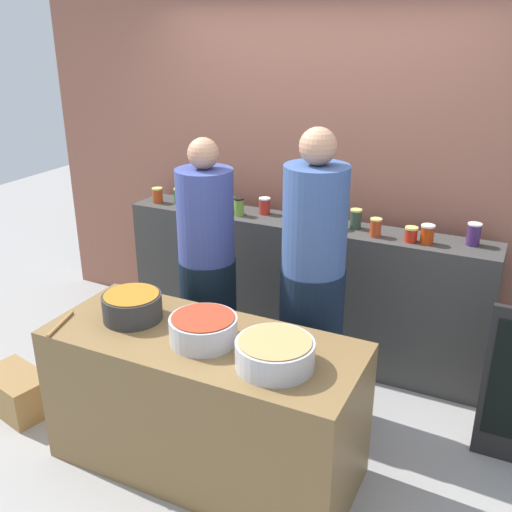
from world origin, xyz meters
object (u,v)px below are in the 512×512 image
Objects in this scene: preserve_jar_8 at (304,213)px; preserve_jar_6 at (265,206)px; preserve_jar_0 at (158,195)px; bread_crate at (18,392)px; cook_with_tongs at (208,284)px; cook_in_cap at (312,298)px; wooden_spoon at (61,324)px; cooking_pot_left at (132,307)px; preserve_jar_10 at (356,219)px; preserve_jar_9 at (331,218)px; preserve_jar_7 at (288,209)px; preserve_jar_11 at (376,227)px; preserve_jar_12 at (411,234)px; cooking_pot_center at (203,329)px; preserve_jar_14 at (474,234)px; preserve_jar_2 at (190,199)px; cooking_pot_right at (275,354)px; preserve_jar_4 at (228,205)px; preserve_jar_5 at (239,207)px; preserve_jar_13 at (427,234)px; preserve_jar_1 at (180,196)px; preserve_jar_3 at (216,202)px.

preserve_jar_6 is at bearing 170.63° from preserve_jar_8.
bread_crate is at bearing -96.23° from preserve_jar_0.
cook_in_cap reaches higher than cook_with_tongs.
cooking_pot_left is at bearing 37.96° from wooden_spoon.
preserve_jar_10 is (0.70, -0.02, 0.01)m from preserve_jar_6.
cook_in_cap is (0.14, -0.70, -0.28)m from preserve_jar_9.
preserve_jar_7 reaches higher than preserve_jar_6.
preserve_jar_9 is at bearing 172.80° from preserve_jar_11.
cooking_pot_center is at bearing -118.94° from preserve_jar_12.
preserve_jar_14 is 1.14m from cook_in_cap.
wooden_spoon is at bearing -84.94° from preserve_jar_2.
preserve_jar_7 reaches higher than cooking_pot_center.
cooking_pot_right is (1.36, -1.44, -0.21)m from preserve_jar_2.
preserve_jar_4 is 1.00× the size of preserve_jar_11.
preserve_jar_4 is at bearing 179.17° from preserve_jar_12.
preserve_jar_5 is 1.04× the size of preserve_jar_13.
cooking_pot_right is (1.02, -1.43, -0.21)m from preserve_jar_4.
preserve_jar_10 is 0.42× the size of cooking_pot_left.
cooking_pot_right is at bearing 0.68° from bread_crate.
cooking_pot_left is 1.05m from cook_in_cap.
bread_crate is at bearing -102.52° from preserve_jar_1.
preserve_jar_2 is 1.00× the size of preserve_jar_13.
preserve_jar_6 reaches higher than preserve_jar_12.
preserve_jar_5 is at bearing -173.74° from preserve_jar_10.
cooking_pot_right is at bearing -87.19° from preserve_jar_10.
preserve_jar_7 is 1.14× the size of preserve_jar_13.
preserve_jar_9 is (1.25, -0.03, 0.01)m from preserve_jar_1.
preserve_jar_6 is 1.46m from cooking_pot_left.
preserve_jar_8 is at bearing 106.64° from cooking_pot_right.
preserve_jar_4 is at bearing -175.60° from preserve_jar_8.
preserve_jar_4 is at bearing -176.96° from preserve_jar_14.
preserve_jar_8 is 2.25m from bread_crate.
preserve_jar_5 is at bearing 58.44° from bread_crate.
preserve_jar_4 is 1.77m from cooking_pot_right.
cooking_pot_left is at bearing -95.42° from preserve_jar_6.
cooking_pot_center reaches higher than bread_crate.
preserve_jar_3 is at bearing 2.38° from preserve_jar_0.
preserve_jar_11 reaches higher than preserve_jar_6.
wooden_spoon is at bearing -142.04° from cooking_pot_left.
cook_with_tongs is (0.66, -0.73, -0.32)m from preserve_jar_1.
preserve_jar_6 is 0.07× the size of cook_in_cap.
preserve_jar_0 is 0.18m from preserve_jar_1.
preserve_jar_7 reaches higher than preserve_jar_11.
preserve_jar_0 reaches higher than wooden_spoon.
preserve_jar_13 is at bearing -1.19° from preserve_jar_3.
preserve_jar_3 is at bearing -177.74° from preserve_jar_14.
preserve_jar_11 reaches higher than preserve_jar_0.
preserve_jar_12 reaches higher than cooking_pot_left.
preserve_jar_13 is 0.33× the size of cooking_pot_right.
preserve_jar_6 is 0.87m from preserve_jar_11.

